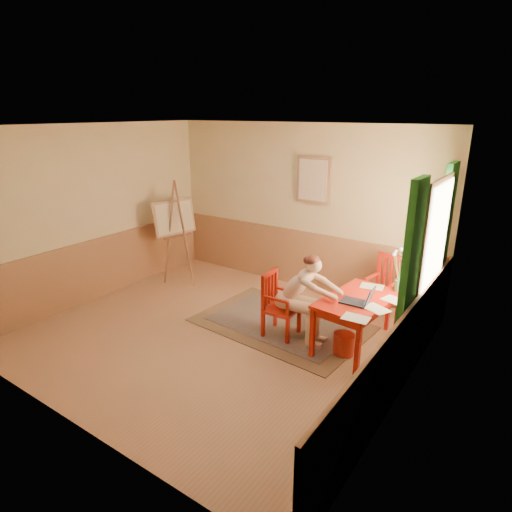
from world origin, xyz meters
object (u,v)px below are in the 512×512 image
Objects in this scene: figure at (301,294)px; chair_back at (385,289)px; chair_left at (278,304)px; laptop at (359,300)px; table at (358,305)px; easel at (176,222)px.

chair_back is at bearing 59.66° from figure.
chair_left is 1.15m from laptop.
figure is 0.78m from laptop.
laptop reaches higher than table.
table is 1.02m from chair_back.
chair_left is at bearing -175.15° from laptop.
figure reaches higher than table.
easel reaches higher than table.
chair_back is 3.76m from easel.
laptop is at bearing -66.63° from table.
figure is at bearing -162.71° from table.
easel is (-3.73, 0.67, 0.32)m from laptop.
chair_back is at bearing 89.06° from table.
figure is 3.07m from easel.
chair_back reaches higher than laptop.
easel is at bearing 163.91° from chair_left.
figure is at bearing -13.80° from easel.
table is 0.69× the size of easel.
figure reaches higher than chair_left.
laptop is at bearing 4.85° from chair_left.
laptop is at bearing 4.44° from figure.
easel is (-2.63, 0.76, 0.63)m from chair_left.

